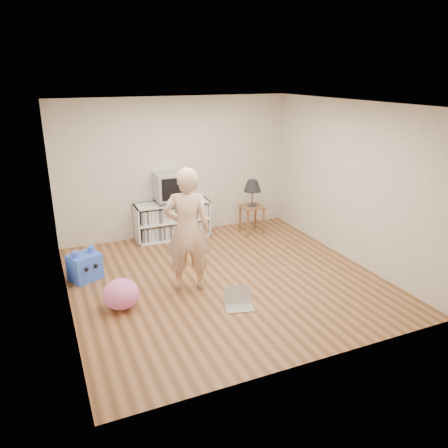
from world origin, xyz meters
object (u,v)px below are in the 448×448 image
at_px(dvd_deck, 172,201).
at_px(crt_tv, 171,186).
at_px(table_lamp, 252,186).
at_px(plush_pink, 121,294).
at_px(laptop, 239,301).
at_px(media_unit, 172,220).
at_px(side_table, 252,213).
at_px(plush_blue, 85,267).
at_px(person, 187,230).

height_order(dvd_deck, crt_tv, crt_tv).
xyz_separation_m(table_lamp, plush_pink, (-2.92, -1.90, -0.74)).
relative_size(crt_tv, laptop, 1.36).
relative_size(crt_tv, table_lamp, 1.17).
distance_m(media_unit, crt_tv, 0.67).
xyz_separation_m(side_table, table_lamp, (0.00, 0.00, 0.53)).
bearing_deg(crt_tv, plush_pink, -122.08).
bearing_deg(plush_blue, laptop, -67.59).
bearing_deg(side_table, plush_blue, -165.83).
distance_m(media_unit, table_lamp, 1.66).
distance_m(table_lamp, person, 2.56).
height_order(person, laptop, person).
bearing_deg(dvd_deck, laptop, -89.21).
xyz_separation_m(side_table, person, (-1.90, -1.71, 0.49)).
bearing_deg(dvd_deck, media_unit, 90.00).
distance_m(table_lamp, plush_blue, 3.43).
bearing_deg(person, plush_pink, 27.67).
xyz_separation_m(media_unit, side_table, (1.50, -0.39, 0.07)).
bearing_deg(crt_tv, media_unit, 90.00).
distance_m(side_table, laptop, 2.90).
bearing_deg(person, crt_tv, -83.83).
height_order(table_lamp, plush_pink, table_lamp).
bearing_deg(table_lamp, side_table, 0.00).
bearing_deg(dvd_deck, plush_blue, -145.84).
relative_size(table_lamp, plush_pink, 1.06).
bearing_deg(plush_pink, table_lamp, 33.08).
height_order(crt_tv, laptop, crt_tv).
relative_size(media_unit, plush_pink, 2.89).
bearing_deg(laptop, plush_pink, 173.06).
height_order(media_unit, dvd_deck, dvd_deck).
height_order(dvd_deck, table_lamp, table_lamp).
relative_size(laptop, plush_pink, 0.91).
bearing_deg(plush_blue, dvd_deck, 9.34).
xyz_separation_m(dvd_deck, person, (-0.41, -2.08, 0.17)).
bearing_deg(side_table, media_unit, 165.56).
xyz_separation_m(side_table, laptop, (-1.46, -2.48, -0.35)).
height_order(media_unit, plush_pink, media_unit).
relative_size(crt_tv, plush_blue, 1.12).
relative_size(crt_tv, plush_pink, 1.24).
distance_m(side_table, plush_pink, 3.49).
xyz_separation_m(person, plush_pink, (-1.02, -0.19, -0.70)).
bearing_deg(plush_pink, laptop, -21.68).
distance_m(laptop, plush_pink, 1.58).
distance_m(laptop, plush_blue, 2.45).
height_order(table_lamp, plush_blue, table_lamp).
xyz_separation_m(plush_blue, plush_pink, (0.33, -1.08, -0.01)).
bearing_deg(dvd_deck, side_table, -13.87).
bearing_deg(table_lamp, person, -138.00).
bearing_deg(person, dvd_deck, -83.81).
bearing_deg(laptop, dvd_deck, 105.53).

